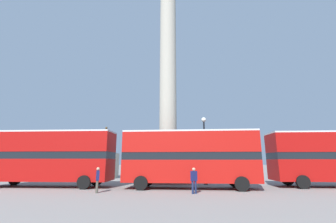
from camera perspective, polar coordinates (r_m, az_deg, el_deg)
The scene contains 8 objects.
ground_plane at distance 23.07m, azimuth 0.00°, elevation -17.51°, with size 200.00×200.00×0.00m, color gray.
monument_column at distance 24.16m, azimuth 0.00°, elevation 5.52°, with size 4.43×4.43×25.23m.
bus_a at distance 21.15m, azimuth -27.89°, elevation -9.94°, with size 10.41×3.03×4.43m.
bus_c at distance 17.72m, azimuth 5.54°, elevation -11.28°, with size 10.19×3.18×4.31m.
equestrian_statue at distance 29.72m, azimuth -15.84°, elevation -12.28°, with size 3.34×2.48×6.35m.
street_lamp at distance 21.13m, azimuth 9.28°, elevation -8.35°, with size 0.44×0.44×6.06m.
pedestrian_near_lamp at distance 16.15m, azimuth -17.47°, elevation -15.96°, with size 0.34×0.46×1.63m.
pedestrian_by_plinth at distance 15.17m, azimuth 6.61°, elevation -16.73°, with size 0.45×0.37×1.61m.
Camera 1 is at (0.76, -22.97, 2.04)m, focal length 24.00 mm.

